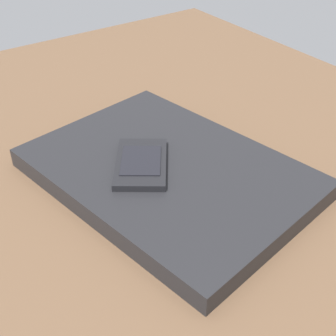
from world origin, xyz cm
name	(u,v)px	position (x,y,z in cm)	size (l,w,h in cm)	color
desk_surface	(233,197)	(0.00, 0.00, 1.50)	(120.00, 80.00, 3.00)	brown
laptop_closed	(168,173)	(5.71, 5.93, 4.24)	(33.49, 23.92, 2.48)	black
cell_phone_on_laptop	(141,163)	(7.32, 8.78, 5.93)	(11.68, 10.75, 0.97)	black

